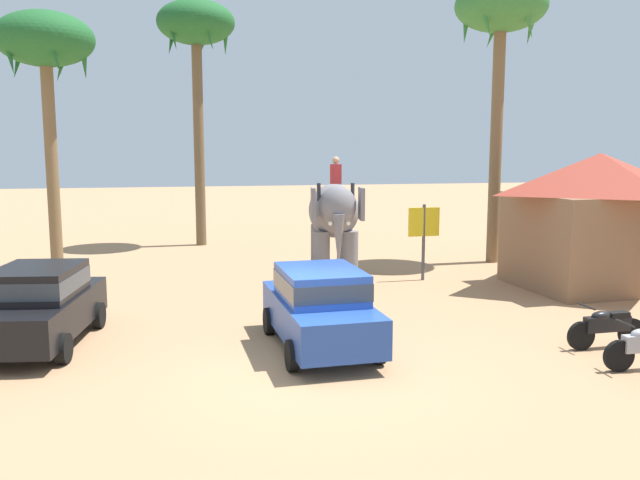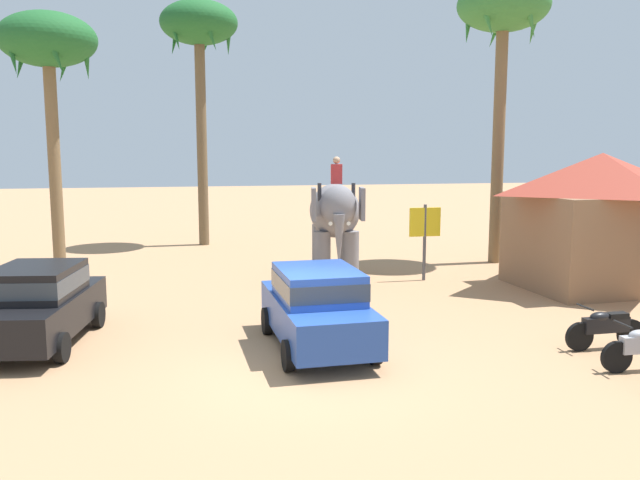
{
  "view_description": "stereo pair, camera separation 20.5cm",
  "coord_description": "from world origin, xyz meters",
  "px_view_note": "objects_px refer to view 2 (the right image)",
  "views": [
    {
      "loc": [
        -2.41,
        -11.69,
        4.15
      ],
      "look_at": [
        1.43,
        5.96,
        1.6
      ],
      "focal_mm": 36.8,
      "sensor_mm": 36.0,
      "label": 1
    },
    {
      "loc": [
        -2.21,
        -11.73,
        4.15
      ],
      "look_at": [
        1.43,
        5.96,
        1.6
      ],
      "focal_mm": 36.8,
      "sensor_mm": 36.0,
      "label": 2
    }
  ],
  "objects_px": {
    "elephant_with_mahout": "(335,216)",
    "palm_tree_behind_elephant": "(199,32)",
    "motorcycle_mid_row": "(605,327)",
    "palm_tree_left_of_road": "(503,16)",
    "palm_tree_near_hut": "(48,48)",
    "car_sedan_foreground": "(317,305)",
    "car_parked_far_side": "(39,302)",
    "roadside_hut": "(599,217)",
    "signboard_yellow": "(425,227)"
  },
  "relations": [
    {
      "from": "car_sedan_foreground",
      "to": "palm_tree_near_hut",
      "type": "bearing_deg",
      "value": 122.77
    },
    {
      "from": "car_parked_far_side",
      "to": "palm_tree_near_hut",
      "type": "xyz_separation_m",
      "value": [
        -1.23,
        9.33,
        6.5
      ]
    },
    {
      "from": "elephant_with_mahout",
      "to": "palm_tree_left_of_road",
      "type": "distance_m",
      "value": 9.36
    },
    {
      "from": "palm_tree_near_hut",
      "to": "roadside_hut",
      "type": "relative_size",
      "value": 1.65
    },
    {
      "from": "elephant_with_mahout",
      "to": "signboard_yellow",
      "type": "bearing_deg",
      "value": -18.66
    },
    {
      "from": "palm_tree_behind_elephant",
      "to": "palm_tree_near_hut",
      "type": "bearing_deg",
      "value": -137.31
    },
    {
      "from": "palm_tree_left_of_road",
      "to": "roadside_hut",
      "type": "distance_m",
      "value": 8.08
    },
    {
      "from": "car_sedan_foreground",
      "to": "elephant_with_mahout",
      "type": "xyz_separation_m",
      "value": [
        2.02,
        7.18,
        1.06
      ]
    },
    {
      "from": "palm_tree_behind_elephant",
      "to": "palm_tree_near_hut",
      "type": "distance_m",
      "value": 7.04
    },
    {
      "from": "car_sedan_foreground",
      "to": "palm_tree_left_of_road",
      "type": "bearing_deg",
      "value": 46.62
    },
    {
      "from": "motorcycle_mid_row",
      "to": "palm_tree_behind_elephant",
      "type": "distance_m",
      "value": 20.23
    },
    {
      "from": "motorcycle_mid_row",
      "to": "signboard_yellow",
      "type": "bearing_deg",
      "value": 98.62
    },
    {
      "from": "palm_tree_near_hut",
      "to": "palm_tree_behind_elephant",
      "type": "bearing_deg",
      "value": 42.69
    },
    {
      "from": "palm_tree_left_of_road",
      "to": "signboard_yellow",
      "type": "bearing_deg",
      "value": -144.91
    },
    {
      "from": "motorcycle_mid_row",
      "to": "palm_tree_left_of_road",
      "type": "height_order",
      "value": "palm_tree_left_of_road"
    },
    {
      "from": "car_parked_far_side",
      "to": "palm_tree_behind_elephant",
      "type": "distance_m",
      "value": 16.55
    },
    {
      "from": "roadside_hut",
      "to": "signboard_yellow",
      "type": "bearing_deg",
      "value": 156.22
    },
    {
      "from": "motorcycle_mid_row",
      "to": "palm_tree_behind_elephant",
      "type": "bearing_deg",
      "value": 114.75
    },
    {
      "from": "car_parked_far_side",
      "to": "roadside_hut",
      "type": "xyz_separation_m",
      "value": [
        15.06,
        2.78,
        1.2
      ]
    },
    {
      "from": "motorcycle_mid_row",
      "to": "roadside_hut",
      "type": "relative_size",
      "value": 0.35
    },
    {
      "from": "palm_tree_near_hut",
      "to": "signboard_yellow",
      "type": "relative_size",
      "value": 3.58
    },
    {
      "from": "car_sedan_foreground",
      "to": "palm_tree_left_of_road",
      "type": "height_order",
      "value": "palm_tree_left_of_road"
    },
    {
      "from": "car_sedan_foreground",
      "to": "motorcycle_mid_row",
      "type": "xyz_separation_m",
      "value": [
        5.84,
        -1.25,
        -0.46
      ]
    },
    {
      "from": "elephant_with_mahout",
      "to": "roadside_hut",
      "type": "height_order",
      "value": "roadside_hut"
    },
    {
      "from": "elephant_with_mahout",
      "to": "palm_tree_behind_elephant",
      "type": "relative_size",
      "value": 0.39
    },
    {
      "from": "car_parked_far_side",
      "to": "signboard_yellow",
      "type": "distance_m",
      "value": 11.49
    },
    {
      "from": "signboard_yellow",
      "to": "palm_tree_behind_elephant",
      "type": "bearing_deg",
      "value": 125.57
    },
    {
      "from": "elephant_with_mahout",
      "to": "palm_tree_behind_elephant",
      "type": "distance_m",
      "value": 11.44
    },
    {
      "from": "palm_tree_near_hut",
      "to": "signboard_yellow",
      "type": "distance_m",
      "value": 13.73
    },
    {
      "from": "elephant_with_mahout",
      "to": "motorcycle_mid_row",
      "type": "height_order",
      "value": "elephant_with_mahout"
    },
    {
      "from": "palm_tree_behind_elephant",
      "to": "car_parked_far_side",
      "type": "bearing_deg",
      "value": -105.32
    },
    {
      "from": "palm_tree_behind_elephant",
      "to": "elephant_with_mahout",
      "type": "bearing_deg",
      "value": -64.81
    },
    {
      "from": "car_parked_far_side",
      "to": "roadside_hut",
      "type": "relative_size",
      "value": 0.83
    },
    {
      "from": "car_parked_far_side",
      "to": "motorcycle_mid_row",
      "type": "height_order",
      "value": "car_parked_far_side"
    },
    {
      "from": "car_sedan_foreground",
      "to": "motorcycle_mid_row",
      "type": "height_order",
      "value": "car_sedan_foreground"
    },
    {
      "from": "palm_tree_behind_elephant",
      "to": "signboard_yellow",
      "type": "distance_m",
      "value": 13.37
    },
    {
      "from": "car_sedan_foreground",
      "to": "car_parked_far_side",
      "type": "bearing_deg",
      "value": 165.79
    },
    {
      "from": "roadside_hut",
      "to": "signboard_yellow",
      "type": "height_order",
      "value": "roadside_hut"
    },
    {
      "from": "elephant_with_mahout",
      "to": "palm_tree_near_hut",
      "type": "distance_m",
      "value": 11.09
    },
    {
      "from": "palm_tree_left_of_road",
      "to": "roadside_hut",
      "type": "height_order",
      "value": "palm_tree_left_of_road"
    },
    {
      "from": "car_sedan_foreground",
      "to": "car_parked_far_side",
      "type": "height_order",
      "value": "same"
    },
    {
      "from": "palm_tree_behind_elephant",
      "to": "roadside_hut",
      "type": "relative_size",
      "value": 1.95
    },
    {
      "from": "palm_tree_behind_elephant",
      "to": "palm_tree_near_hut",
      "type": "height_order",
      "value": "palm_tree_behind_elephant"
    },
    {
      "from": "motorcycle_mid_row",
      "to": "palm_tree_left_of_road",
      "type": "distance_m",
      "value": 13.26
    },
    {
      "from": "motorcycle_mid_row",
      "to": "signboard_yellow",
      "type": "xyz_separation_m",
      "value": [
        -1.14,
        7.53,
        1.22
      ]
    },
    {
      "from": "palm_tree_behind_elephant",
      "to": "palm_tree_near_hut",
      "type": "relative_size",
      "value": 1.18
    },
    {
      "from": "palm_tree_near_hut",
      "to": "palm_tree_left_of_road",
      "type": "height_order",
      "value": "palm_tree_left_of_road"
    },
    {
      "from": "motorcycle_mid_row",
      "to": "palm_tree_near_hut",
      "type": "distance_m",
      "value": 18.88
    },
    {
      "from": "palm_tree_near_hut",
      "to": "palm_tree_left_of_road",
      "type": "distance_m",
      "value": 15.48
    },
    {
      "from": "car_parked_far_side",
      "to": "palm_tree_behind_elephant",
      "type": "relative_size",
      "value": 0.42
    }
  ]
}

